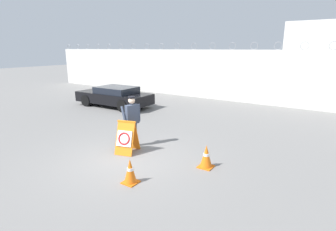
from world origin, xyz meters
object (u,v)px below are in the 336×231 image
(security_guard, at_px, (132,119))
(barricade_sign, at_px, (127,137))
(parked_car_front_coupe, at_px, (114,96))
(traffic_cone_near, at_px, (206,156))
(traffic_cone_mid, at_px, (130,171))

(security_guard, bearing_deg, barricade_sign, 42.47)
(barricade_sign, height_order, security_guard, security_guard)
(barricade_sign, bearing_deg, security_guard, 95.28)
(parked_car_front_coupe, bearing_deg, barricade_sign, 136.21)
(traffic_cone_near, xyz_separation_m, parked_car_front_coupe, (-8.38, 4.66, 0.29))
(security_guard, relative_size, traffic_cone_near, 2.63)
(barricade_sign, relative_size, security_guard, 0.61)
(security_guard, xyz_separation_m, traffic_cone_near, (2.98, -0.11, -0.70))
(security_guard, bearing_deg, traffic_cone_near, 109.47)
(security_guard, height_order, traffic_cone_near, security_guard)
(barricade_sign, distance_m, parked_car_front_coupe, 7.59)
(traffic_cone_near, relative_size, traffic_cone_mid, 1.03)
(traffic_cone_near, relative_size, parked_car_front_coupe, 0.15)
(security_guard, height_order, parked_car_front_coupe, security_guard)
(barricade_sign, bearing_deg, traffic_cone_mid, -60.96)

